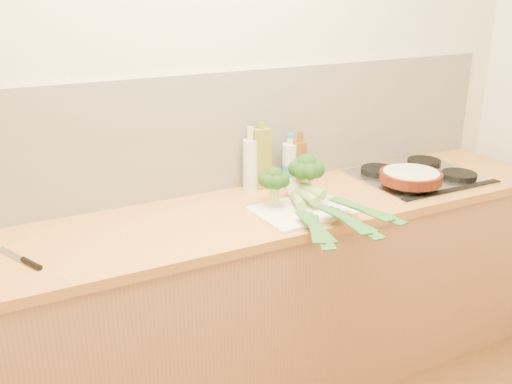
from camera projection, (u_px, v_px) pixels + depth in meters
room_shell at (200, 135)px, 2.51m from camera, size 3.50×3.50×3.50m
counter at (231, 308)px, 2.52m from camera, size 3.20×0.62×0.90m
gas_hob at (418, 175)px, 2.79m from camera, size 0.58×0.50×0.04m
chopping_board at (304, 210)px, 2.39m from camera, size 0.42×0.32×0.01m
broccoli_left at (274, 180)px, 2.37m from camera, size 0.13×0.13×0.17m
broccoli_right at (307, 169)px, 2.45m from camera, size 0.16×0.16×0.20m
leek_front at (302, 208)px, 2.34m from camera, size 0.25×0.64×0.04m
leek_mid at (317, 202)px, 2.35m from camera, size 0.10×0.67×0.04m
leek_back at (327, 196)px, 2.36m from camera, size 0.20×0.63×0.04m
chefs_knife at (26, 261)px, 1.95m from camera, size 0.13×0.25×0.02m
skillet at (411, 176)px, 2.62m from camera, size 0.40×0.29×0.05m
oil_tin at (261, 158)px, 2.62m from camera, size 0.08×0.05×0.31m
glass_bottle at (251, 164)px, 2.60m from camera, size 0.07×0.07×0.30m
amber_bottle at (300, 162)px, 2.69m from camera, size 0.06×0.06×0.26m
water_bottle at (290, 165)px, 2.69m from camera, size 0.08×0.08×0.23m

